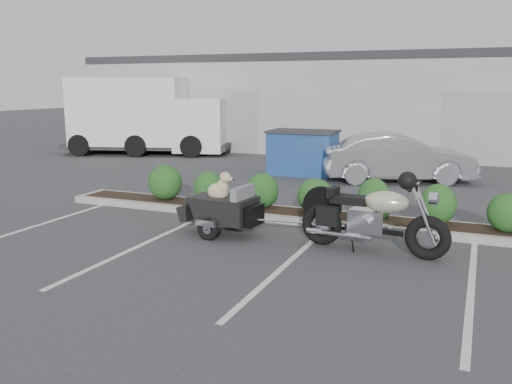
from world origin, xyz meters
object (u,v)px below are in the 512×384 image
at_px(motorcycle, 372,218).
at_px(delivery_truck, 147,118).
at_px(pet_trailer, 223,208).
at_px(dumpster, 303,152).
at_px(sedan, 398,158).

height_order(motorcycle, delivery_truck, delivery_truck).
xyz_separation_m(motorcycle, delivery_truck, (-11.05, 9.87, 0.88)).
distance_m(pet_trailer, delivery_truck, 12.88).
xyz_separation_m(dumpster, delivery_truck, (-7.48, 2.55, 0.77)).
xyz_separation_m(pet_trailer, delivery_truck, (-8.26, 9.84, 0.96)).
relative_size(sedan, delivery_truck, 0.61).
distance_m(motorcycle, sedan, 7.08).
xyz_separation_m(motorcycle, pet_trailer, (-2.79, 0.03, -0.07)).
xyz_separation_m(sedan, dumpster, (-2.96, 0.27, -0.00)).
distance_m(pet_trailer, sedan, 7.35).
height_order(motorcycle, pet_trailer, motorcycle).
distance_m(pet_trailer, dumpster, 7.33).
bearing_deg(motorcycle, dumpster, 121.56).
relative_size(motorcycle, pet_trailer, 1.25).
xyz_separation_m(sedan, delivery_truck, (-10.44, 2.81, 0.77)).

